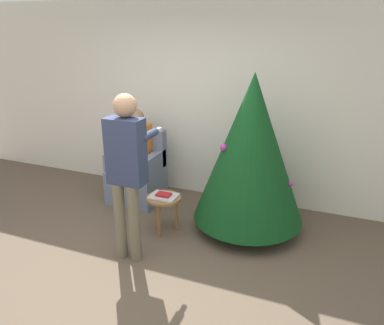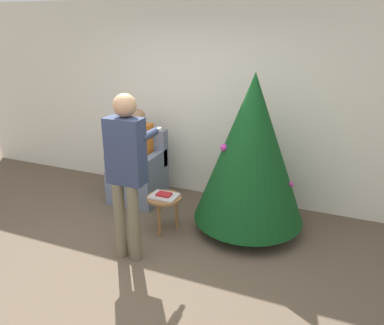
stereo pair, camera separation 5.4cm
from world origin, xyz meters
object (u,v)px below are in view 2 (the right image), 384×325
(christmas_tree, at_px, (251,149))
(side_stool, at_px, (164,202))
(person_standing, at_px, (126,164))
(armchair, at_px, (139,175))
(person_seated, at_px, (137,152))

(christmas_tree, distance_m, side_stool, 1.20)
(person_standing, bearing_deg, armchair, 116.25)
(christmas_tree, distance_m, person_seated, 1.69)
(christmas_tree, relative_size, person_standing, 1.08)
(side_stool, bearing_deg, christmas_tree, 25.54)
(christmas_tree, xyz_separation_m, person_standing, (-1.02, -1.03, 0.03))
(person_seated, bearing_deg, armchair, 90.00)
(person_seated, bearing_deg, christmas_tree, -7.00)
(person_standing, relative_size, side_stool, 3.92)
(armchair, bearing_deg, side_stool, -42.24)
(person_seated, distance_m, person_standing, 1.42)
(side_stool, bearing_deg, person_standing, -100.37)
(armchair, height_order, side_stool, armchair)
(person_seated, relative_size, side_stool, 2.89)
(christmas_tree, xyz_separation_m, side_stool, (-0.92, -0.44, -0.64))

